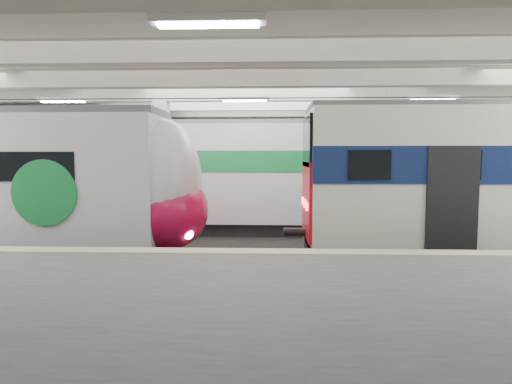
{
  "coord_description": "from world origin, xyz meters",
  "views": [
    {
      "loc": [
        0.88,
        -12.02,
        3.08
      ],
      "look_at": [
        0.41,
        1.0,
        2.0
      ],
      "focal_mm": 30.0,
      "sensor_mm": 36.0,
      "label": 1
    }
  ],
  "objects": [
    {
      "name": "station_hall",
      "position": [
        0.0,
        -1.74,
        3.24
      ],
      "size": [
        36.0,
        24.0,
        5.75
      ],
      "color": "black",
      "rests_on": "ground"
    },
    {
      "name": "far_train",
      "position": [
        -4.65,
        5.5,
        2.33
      ],
      "size": [
        14.17,
        3.16,
        4.5
      ],
      "rotation": [
        0.0,
        0.0,
        -0.02
      ],
      "color": "silver",
      "rests_on": "ground"
    }
  ]
}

